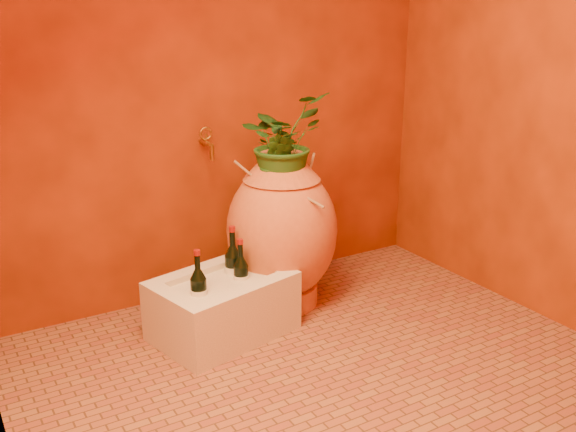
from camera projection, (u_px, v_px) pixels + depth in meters
floor at (321, 368)px, 2.80m from camera, size 2.50×2.50×0.00m
wall_back at (215, 58)px, 3.22m from camera, size 2.50×0.02×2.50m
wall_right at (547, 62)px, 3.01m from camera, size 0.02×2.00×2.50m
amphora at (282, 230)px, 3.29m from camera, size 0.59×0.59×0.81m
stone_basin at (223, 307)px, 3.05m from camera, size 0.71×0.57×0.29m
wine_bottle_a at (233, 269)px, 3.12m from camera, size 0.08×0.08×0.34m
wine_bottle_b at (241, 277)px, 3.06m from camera, size 0.07×0.07×0.30m
wine_bottle_c at (199, 292)px, 2.89m from camera, size 0.08×0.08×0.32m
wall_tap at (207, 142)px, 3.23m from camera, size 0.07×0.15×0.16m
plant_main at (283, 141)px, 3.15m from camera, size 0.53×0.50×0.47m
plant_side at (277, 163)px, 3.12m from camera, size 0.22×0.22×0.32m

